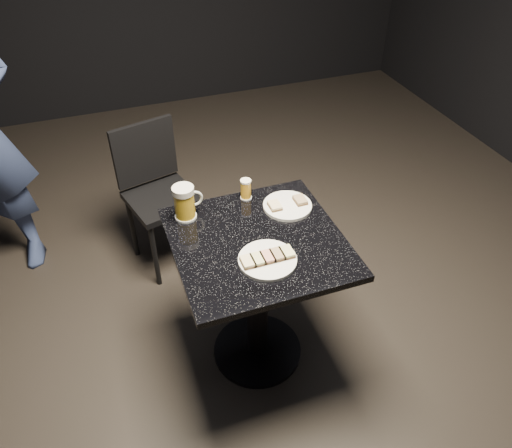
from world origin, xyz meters
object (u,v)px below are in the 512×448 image
at_px(table, 258,281).
at_px(plate_small, 287,206).
at_px(plate_large, 267,260).
at_px(beer_mug, 185,202).
at_px(chair, 157,188).
at_px(beer_tumbler, 246,189).

bearing_deg(table, plate_small, 39.56).
xyz_separation_m(plate_large, table, (0.01, 0.13, -0.25)).
bearing_deg(table, beer_mug, 133.87).
distance_m(plate_large, table, 0.28).
xyz_separation_m(table, chair, (-0.28, 0.89, -0.01)).
distance_m(plate_small, chair, 0.91).
distance_m(plate_small, table, 0.36).
relative_size(plate_small, chair, 0.26).
relative_size(plate_large, plate_small, 1.06).
height_order(table, beer_mug, beer_mug).
distance_m(plate_small, beer_mug, 0.46).
relative_size(plate_large, beer_mug, 1.47).
bearing_deg(beer_mug, plate_small, -10.61).
xyz_separation_m(table, beer_tumbler, (0.05, 0.30, 0.29)).
distance_m(plate_large, beer_tumbler, 0.44).
distance_m(plate_large, plate_small, 0.37).
relative_size(plate_small, beer_tumbler, 2.24).
bearing_deg(plate_small, beer_tumbler, 139.85).
height_order(plate_small, chair, chair).
relative_size(plate_large, table, 0.31).
bearing_deg(chair, beer_tumbler, -60.86).
bearing_deg(plate_small, table, -140.44).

